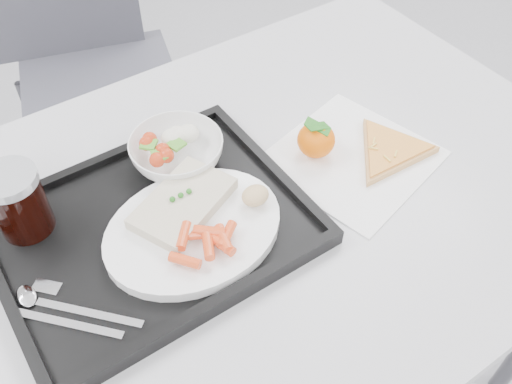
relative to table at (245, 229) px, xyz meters
The scene contains 14 objects.
table is the anchor object (origin of this frame).
chair 0.89m from the table, 87.20° to the left, with size 0.52×0.53×0.93m.
tray 0.17m from the table, 169.63° to the left, with size 0.45×0.35×0.03m.
dinner_plate 0.14m from the table, 169.41° to the right, with size 0.27×0.27×0.02m.
fish_fillet 0.15m from the table, 168.39° to the left, with size 0.18×0.15×0.03m.
bread_roll 0.12m from the table, 93.84° to the right, with size 0.05×0.04×0.03m.
salad_bowl 0.17m from the table, 111.47° to the left, with size 0.15×0.15×0.05m.
cola_glass 0.35m from the table, 156.20° to the left, with size 0.08×0.08×0.11m.
cutlery 0.33m from the table, behind, with size 0.14×0.15×0.01m.
napkin 0.22m from the table, ahead, with size 0.30×0.29×0.00m.
tangerine 0.19m from the table, ahead, with size 0.07×0.07×0.07m.
pizza_slice 0.28m from the table, 10.22° to the right, with size 0.25×0.25×0.02m.
carrot_pile 0.17m from the table, 149.09° to the right, with size 0.11×0.08×0.02m.
salad_contents 0.19m from the table, 109.94° to the left, with size 0.10×0.07×0.03m.
Camera 1 is at (-0.32, -0.20, 1.43)m, focal length 40.00 mm.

